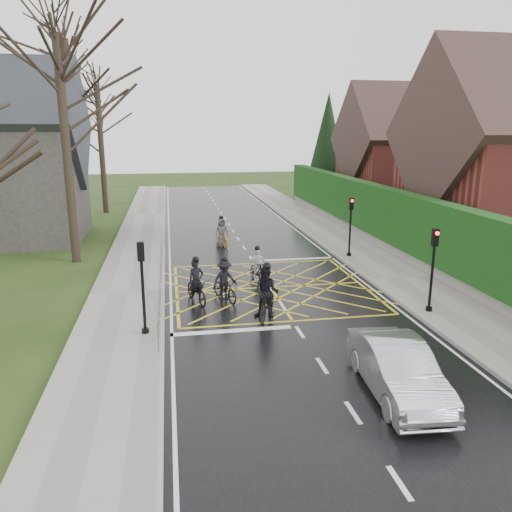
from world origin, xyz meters
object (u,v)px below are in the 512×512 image
object	(u,v)px
cyclist_lead	(222,236)
car	(398,369)
cyclist_mid	(225,284)
cyclist_front	(257,269)
cyclist_back	(267,298)
cyclist_rear	(197,287)

from	to	relation	value
cyclist_lead	car	size ratio (longest dim) A/B	0.46
cyclist_mid	cyclist_lead	size ratio (longest dim) A/B	1.00
cyclist_mid	car	bearing A→B (deg)	-88.19
cyclist_front	cyclist_lead	bearing A→B (deg)	83.21
cyclist_back	cyclist_lead	bearing A→B (deg)	116.01
cyclist_mid	cyclist_lead	world-z (taller)	cyclist_lead
cyclist_mid	car	distance (m)	8.81
cyclist_front	cyclist_lead	distance (m)	7.40
cyclist_lead	cyclist_front	bearing A→B (deg)	-99.99
cyclist_back	cyclist_lead	size ratio (longest dim) A/B	1.10
car	cyclist_front	bearing A→B (deg)	103.87
cyclist_mid	cyclist_front	world-z (taller)	cyclist_mid
cyclist_rear	cyclist_mid	size ratio (longest dim) A/B	1.04
cyclist_rear	car	bearing A→B (deg)	-77.48
cyclist_rear	car	size ratio (longest dim) A/B	0.48
cyclist_mid	cyclist_front	bearing A→B (deg)	30.01
cyclist_back	cyclist_front	distance (m)	4.48
cyclist_back	cyclist_lead	xyz separation A→B (m)	(-0.37, 11.81, -0.17)
cyclist_back	car	bearing A→B (deg)	-44.37
cyclist_back	car	distance (m)	6.21
cyclist_back	cyclist_rear	bearing A→B (deg)	161.48
cyclist_front	cyclist_rear	bearing A→B (deg)	-154.64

